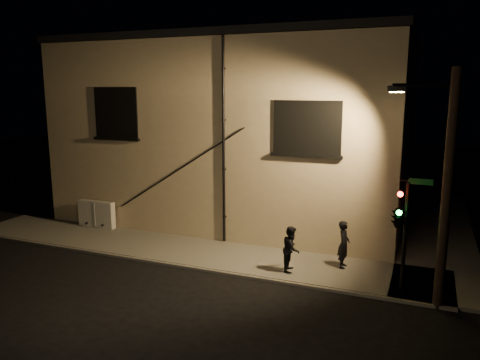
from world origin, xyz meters
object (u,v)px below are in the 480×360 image
at_px(pedestrian_a, 344,244).
at_px(utility_cabinet, 97,214).
at_px(pedestrian_b, 291,249).
at_px(streetlamp_pole, 444,184).
at_px(traffic_signal, 399,216).

bearing_deg(pedestrian_a, utility_cabinet, 84.60).
xyz_separation_m(pedestrian_b, streetlamp_pole, (4.67, -0.81, 2.81)).
distance_m(pedestrian_a, traffic_signal, 2.79).
height_order(pedestrian_b, traffic_signal, traffic_signal).
bearing_deg(streetlamp_pole, utility_cabinet, 169.78).
bearing_deg(utility_cabinet, pedestrian_a, -4.01).
xyz_separation_m(pedestrian_a, streetlamp_pole, (3.02, -1.81, 2.76)).
bearing_deg(pedestrian_a, streetlamp_pole, -122.31).
bearing_deg(pedestrian_a, pedestrian_b, 119.88).
relative_size(pedestrian_b, streetlamp_pole, 0.23).
bearing_deg(pedestrian_b, streetlamp_pole, -106.62).
bearing_deg(streetlamp_pole, traffic_signal, 158.33).
relative_size(pedestrian_a, pedestrian_b, 1.07).
bearing_deg(streetlamp_pole, pedestrian_a, 149.09).
bearing_deg(utility_cabinet, traffic_signal, -9.16).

